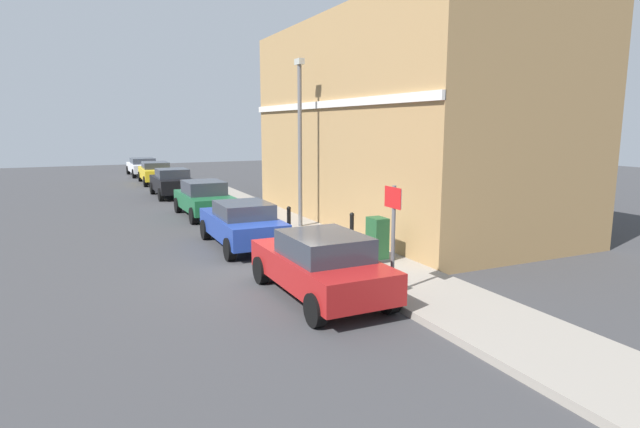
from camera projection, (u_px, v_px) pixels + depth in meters
name	position (u px, v px, depth m)	size (l,w,h in m)	color
ground	(287.00, 271.00, 13.20)	(80.00, 80.00, 0.00)	#38383A
sidewalk	(280.00, 222.00, 19.41)	(2.25, 30.00, 0.15)	gray
corner_building	(399.00, 124.00, 19.37)	(6.39, 13.30, 7.42)	#9E7A4C
car_red	(320.00, 264.00, 11.08)	(1.87, 4.09, 1.43)	maroon
car_blue	(242.00, 223.00, 15.73)	(1.80, 4.08, 1.40)	navy
car_green	(204.00, 198.00, 20.96)	(1.85, 4.04, 1.45)	#195933
car_black	(172.00, 182.00, 26.77)	(1.84, 3.98, 1.46)	black
car_yellow	(156.00, 172.00, 32.84)	(1.89, 4.45, 1.36)	gold
car_white	(143.00, 166.00, 37.86)	(1.99, 4.42, 1.30)	silver
utility_cabinet	(377.00, 241.00, 13.58)	(0.46, 0.61, 1.15)	#1E4C28
bollard_near_cabinet	(352.00, 229.00, 15.03)	(0.14, 0.14, 1.04)	black
bollard_far_kerb	(289.00, 222.00, 16.15)	(0.14, 0.14, 1.04)	black
street_sign	(393.00, 223.00, 10.78)	(0.08, 0.60, 2.30)	#59595B
lamppost	(300.00, 136.00, 17.82)	(0.20, 0.44, 5.72)	#59595B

